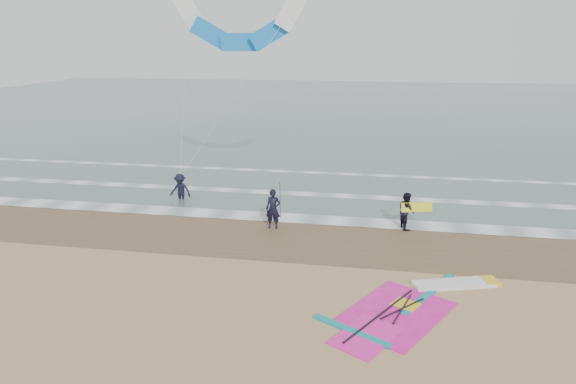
% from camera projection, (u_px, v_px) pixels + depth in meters
% --- Properties ---
extents(ground, '(120.00, 120.00, 0.00)m').
position_uv_depth(ground, '(314.00, 316.00, 14.80)').
color(ground, tan).
rests_on(ground, ground).
extents(sea_water, '(120.00, 80.00, 0.02)m').
position_uv_depth(sea_water, '(365.00, 108.00, 60.11)').
color(sea_water, '#47605E').
rests_on(sea_water, ground).
extents(wet_sand_band, '(120.00, 5.00, 0.01)m').
position_uv_depth(wet_sand_band, '(333.00, 240.00, 20.46)').
color(wet_sand_band, brown).
rests_on(wet_sand_band, ground).
extents(foam_waterline, '(120.00, 9.15, 0.02)m').
position_uv_depth(foam_waterline, '(341.00, 205.00, 24.65)').
color(foam_waterline, white).
rests_on(foam_waterline, ground).
extents(windsurf_rig, '(5.78, 5.47, 0.14)m').
position_uv_depth(windsurf_rig, '(414.00, 305.00, 15.35)').
color(windsurf_rig, white).
rests_on(windsurf_rig, ground).
extents(person_standing, '(0.64, 0.43, 1.71)m').
position_uv_depth(person_standing, '(273.00, 209.00, 21.47)').
color(person_standing, black).
rests_on(person_standing, ground).
extents(person_walking, '(0.84, 0.94, 1.58)m').
position_uv_depth(person_walking, '(406.00, 211.00, 21.47)').
color(person_walking, black).
rests_on(person_walking, ground).
extents(person_wading, '(1.13, 0.71, 1.69)m').
position_uv_depth(person_wading, '(180.00, 184.00, 25.32)').
color(person_wading, black).
rests_on(person_wading, ground).
extents(held_pole, '(0.17, 0.86, 1.82)m').
position_uv_depth(held_pole, '(280.00, 200.00, 21.31)').
color(held_pole, black).
rests_on(held_pole, ground).
extents(carried_kiteboard, '(1.30, 0.51, 0.39)m').
position_uv_depth(carried_kiteboard, '(417.00, 207.00, 21.24)').
color(carried_kiteboard, yellow).
rests_on(carried_kiteboard, ground).
extents(surf_kite, '(6.78, 2.64, 8.96)m').
position_uv_depth(surf_kite, '(239.00, 26.00, 24.91)').
color(surf_kite, white).
rests_on(surf_kite, ground).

